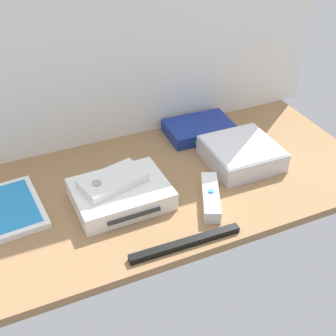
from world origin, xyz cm
name	(u,v)px	position (x,y,z in cm)	size (l,w,h in cm)	color
ground_plane	(168,185)	(0.00, 0.00, -1.00)	(100.00, 48.00, 2.00)	#936D47
back_wall	(126,19)	(0.00, 24.60, 32.00)	(110.00, 1.20, 64.00)	white
game_console	(121,194)	(-12.74, -2.55, 2.20)	(21.25, 16.75, 4.40)	white
mini_computer	(241,153)	(20.29, 0.03, 2.64)	(17.26, 17.26, 5.30)	silver
game_case	(9,209)	(-36.49, 4.27, 0.76)	(14.93, 19.93, 1.56)	white
network_router	(199,129)	(16.79, 16.40, 1.70)	(18.46, 12.91, 3.40)	navy
remote_wand	(211,197)	(5.64, -10.92, 1.51)	(9.44, 14.95, 3.40)	white
remote_classic_pad	(113,181)	(-13.99, -1.13, 5.41)	(15.90, 11.23, 2.40)	white
sensor_bar	(186,243)	(-5.52, -21.04, 0.70)	(24.00, 1.80, 1.40)	black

